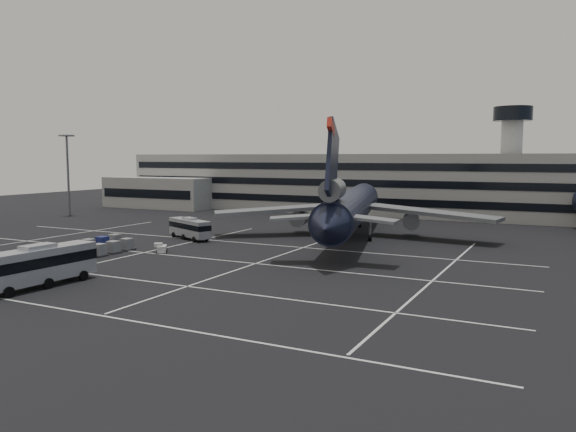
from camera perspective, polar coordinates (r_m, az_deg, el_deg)
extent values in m
plane|color=black|center=(74.24, -12.95, -4.47)|extent=(260.00, 260.00, 0.00)
cube|color=silver|center=(59.43, -26.76, -7.57)|extent=(90.00, 0.25, 0.01)
cube|color=silver|center=(67.02, -18.45, -5.74)|extent=(90.00, 0.25, 0.01)
cube|color=silver|center=(77.30, -11.05, -4.01)|extent=(90.00, 0.25, 0.01)
cube|color=silver|center=(88.60, -5.48, -2.65)|extent=(90.00, 0.25, 0.01)
cube|color=silver|center=(99.67, -24.08, -2.18)|extent=(0.25, 55.00, 0.01)
cube|color=silver|center=(82.57, -13.49, -3.42)|extent=(0.25, 55.00, 0.01)
cube|color=silver|center=(72.36, -2.52, -4.58)|extent=(0.25, 55.00, 0.01)
cube|color=silver|center=(64.68, 14.82, -6.05)|extent=(0.25, 55.00, 0.01)
cube|color=gray|center=(136.44, 6.72, 3.32)|extent=(120.00, 18.00, 14.00)
cube|color=black|center=(128.21, 5.30, 1.60)|extent=(118.00, 0.20, 1.60)
cube|color=black|center=(127.97, 5.32, 3.38)|extent=(118.00, 0.20, 1.60)
cube|color=black|center=(127.86, 5.34, 5.04)|extent=(118.00, 0.20, 1.60)
cube|color=gray|center=(151.42, -13.02, 2.33)|extent=(30.00, 10.00, 8.00)
cylinder|color=gray|center=(130.53, 21.68, 4.57)|extent=(4.40, 4.40, 22.00)
cylinder|color=black|center=(130.83, 21.88, 9.61)|extent=(8.00, 8.00, 3.00)
ellipsoid|color=#38332B|center=(251.12, 1.52, 0.56)|extent=(196.00, 140.00, 32.00)
ellipsoid|color=#38332B|center=(228.17, 22.41, -1.20)|extent=(252.00, 180.00, 44.00)
cylinder|color=slate|center=(136.68, -21.44, 3.79)|extent=(0.50, 0.50, 18.00)
cube|color=slate|center=(136.70, -21.58, 7.60)|extent=(2.40, 2.40, 0.35)
cylinder|color=black|center=(91.62, 6.47, 0.90)|extent=(17.38, 47.88, 5.60)
cone|color=black|center=(117.63, 7.80, 2.00)|extent=(6.54, 5.75, 5.60)
cone|color=black|center=(65.47, 4.05, -1.11)|extent=(6.13, 6.10, 5.04)
cube|color=black|center=(68.43, 4.52, 5.41)|extent=(2.84, 9.30, 10.97)
cube|color=#B42418|center=(67.04, 4.38, 8.99)|extent=(1.34, 3.27, 2.24)
cylinder|color=#595B60|center=(69.04, 4.56, 2.67)|extent=(4.11, 6.48, 2.70)
cube|color=slate|center=(70.51, 1.21, -0.10)|extent=(8.15, 6.21, 0.87)
cube|color=slate|center=(69.38, 8.03, -0.25)|extent=(7.64, 3.52, 0.87)
cube|color=slate|center=(95.75, -0.87, 0.67)|extent=(20.97, 17.49, 1.75)
cylinder|color=#595B60|center=(98.20, 1.24, -0.19)|extent=(3.99, 6.00, 2.70)
cube|color=slate|center=(93.25, 14.25, 0.35)|extent=(22.53, 8.35, 1.75)
cylinder|color=#595B60|center=(96.36, 12.39, -0.45)|extent=(3.99, 6.00, 2.70)
cylinder|color=slate|center=(107.13, 7.31, 0.01)|extent=(0.44, 0.44, 3.00)
cylinder|color=black|center=(107.31, 7.30, -0.87)|extent=(0.76, 1.19, 1.10)
cylinder|color=slate|center=(90.35, 4.30, -1.07)|extent=(0.44, 0.44, 3.00)
cylinder|color=black|center=(90.57, 4.29, -2.10)|extent=(0.76, 1.19, 1.10)
cylinder|color=slate|center=(89.68, 8.35, -1.17)|extent=(0.44, 0.44, 3.00)
cylinder|color=black|center=(89.90, 8.33, -2.21)|extent=(0.76, 1.19, 1.10)
cube|color=#9A9CA2|center=(62.97, -24.00, -4.56)|extent=(3.48, 12.57, 3.39)
cube|color=black|center=(62.90, -24.02, -4.19)|extent=(3.54, 12.64, 1.07)
cube|color=#9A9CA2|center=(62.66, -24.08, -2.85)|extent=(1.99, 3.48, 0.40)
cylinder|color=black|center=(59.75, -26.51, -6.96)|extent=(0.42, 1.10, 1.09)
cylinder|color=black|center=(64.43, -24.68, -5.96)|extent=(0.42, 1.10, 1.09)
cylinder|color=black|center=(62.18, -23.16, -6.32)|extent=(0.42, 1.10, 1.09)
cylinder|color=black|center=(66.98, -21.64, -5.40)|extent=(0.42, 1.10, 1.09)
cylinder|color=black|center=(64.82, -20.07, -5.71)|extent=(0.42, 1.10, 1.09)
cube|color=#9A9CA2|center=(92.63, -9.97, -1.18)|extent=(9.98, 6.22, 2.71)
cube|color=black|center=(92.59, -9.97, -0.98)|extent=(10.06, 6.30, 0.86)
cube|color=#9A9CA2|center=(92.46, -9.99, -0.25)|extent=(3.07, 2.45, 0.32)
cylinder|color=black|center=(89.26, -9.53, -2.36)|extent=(0.91, 0.63, 0.87)
cylinder|color=black|center=(90.35, -8.27, -2.24)|extent=(0.91, 0.63, 0.87)
cylinder|color=black|center=(92.29, -10.57, -2.11)|extent=(0.91, 0.63, 0.87)
cylinder|color=black|center=(93.36, -9.34, -1.99)|extent=(0.91, 0.63, 0.87)
cylinder|color=black|center=(95.36, -11.55, -1.87)|extent=(0.91, 0.63, 0.87)
cylinder|color=black|center=(96.39, -10.35, -1.76)|extent=(0.91, 0.63, 0.87)
cube|color=#B8B7B3|center=(80.30, -12.69, -3.27)|extent=(2.26, 2.50, 0.91)
cube|color=#B8B7B3|center=(79.71, -12.72, -2.90)|extent=(1.43, 1.38, 0.50)
cylinder|color=black|center=(79.60, -13.12, -3.56)|extent=(0.51, 0.59, 0.56)
cylinder|color=black|center=(79.51, -12.33, -3.55)|extent=(0.51, 0.59, 0.56)
cylinder|color=black|center=(81.18, -13.03, -3.38)|extent=(0.51, 0.59, 0.56)
cylinder|color=black|center=(81.09, -12.25, -3.37)|extent=(0.51, 0.59, 0.56)
cube|color=#2D2D30|center=(81.13, -22.32, -3.78)|extent=(1.82, 2.08, 0.17)
cylinder|color=black|center=(81.14, -22.32, -3.81)|extent=(0.09, 0.18, 0.18)
cube|color=gray|center=(81.00, -22.34, -3.21)|extent=(1.47, 1.47, 1.47)
cube|color=#2D2D30|center=(77.87, -20.01, -4.08)|extent=(1.82, 2.08, 0.17)
cylinder|color=black|center=(77.88, -20.01, -4.12)|extent=(0.09, 0.18, 0.18)
cube|color=gray|center=(77.74, -20.03, -3.49)|extent=(1.47, 1.47, 1.47)
cube|color=#2D2D30|center=(82.99, -20.93, -3.51)|extent=(1.82, 2.08, 0.17)
cylinder|color=black|center=(83.00, -20.93, -3.55)|extent=(0.09, 0.18, 0.18)
cube|color=navy|center=(82.87, -20.95, -2.95)|extent=(1.47, 1.47, 1.47)
cube|color=#2D2D30|center=(79.81, -18.62, -3.79)|extent=(1.82, 2.08, 0.17)
cylinder|color=black|center=(79.82, -18.62, -3.83)|extent=(0.09, 0.18, 0.18)
cube|color=gray|center=(79.68, -18.64, -3.22)|extent=(1.47, 1.47, 1.47)
cube|color=#2D2D30|center=(84.91, -19.61, -3.25)|extent=(1.82, 2.08, 0.17)
cylinder|color=black|center=(84.92, -19.61, -3.29)|extent=(0.09, 0.18, 0.18)
cube|color=gray|center=(84.79, -19.63, -2.71)|extent=(1.47, 1.47, 1.47)
cube|color=#2D2D30|center=(81.80, -17.30, -3.52)|extent=(1.82, 2.08, 0.17)
cylinder|color=black|center=(81.81, -17.30, -3.56)|extent=(0.09, 0.18, 0.18)
cube|color=gray|center=(81.67, -17.32, -2.95)|extent=(1.47, 1.47, 1.47)
cube|color=#2D2D30|center=(86.87, -18.34, -3.01)|extent=(1.82, 2.08, 0.17)
cylinder|color=black|center=(86.88, -18.34, -3.04)|extent=(0.09, 0.18, 0.18)
cube|color=navy|center=(86.75, -18.36, -2.48)|extent=(1.47, 1.47, 1.47)
cube|color=#2D2D30|center=(83.83, -16.04, -3.25)|extent=(1.82, 2.08, 0.17)
cylinder|color=black|center=(83.84, -16.04, -3.29)|extent=(0.09, 0.18, 0.18)
cube|color=gray|center=(83.71, -16.06, -2.70)|extent=(1.47, 1.47, 1.47)
cube|color=#2D2D30|center=(88.87, -17.13, -2.77)|extent=(1.82, 2.08, 0.17)
cylinder|color=black|center=(88.88, -17.13, -2.81)|extent=(0.09, 0.18, 0.18)
cube|color=gray|center=(88.75, -17.15, -2.25)|extent=(1.47, 1.47, 1.47)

